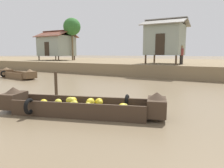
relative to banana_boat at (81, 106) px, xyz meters
The scene contains 9 objects.
ground_plane 4.71m from the banana_boat, 96.88° to the left, with size 300.00×300.00×0.00m, color #726047.
riverbank_strip 20.90m from the banana_boat, 91.54° to the left, with size 160.00×20.00×1.07m, color #7F6B4C.
banana_boat is the anchor object (origin of this frame).
cargo_boat_upstream 12.19m from the banana_boat, 152.85° to the left, with size 4.15×1.52×0.83m.
stilt_house_left 23.66m from the banana_boat, 136.24° to the left, with size 4.68×4.01×3.99m.
stilt_house_mid_left 14.17m from the banana_boat, 95.38° to the left, with size 3.78×3.27×4.00m.
palm_tree_mid 22.88m from the banana_boat, 131.05° to the left, with size 2.27×2.27×5.54m.
vendor_person 13.68m from the banana_boat, 88.89° to the left, with size 0.44×0.44×1.66m.
mooring_post 3.33m from the banana_boat, 148.29° to the left, with size 0.14×0.14×1.17m, color #423323.
Camera 1 is at (4.87, -0.04, 2.01)m, focal length 34.01 mm.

